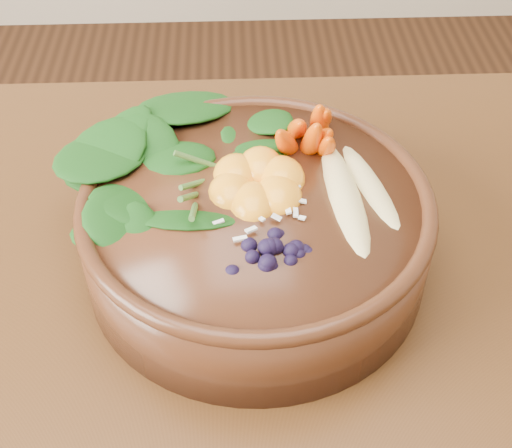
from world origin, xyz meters
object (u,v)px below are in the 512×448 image
object	(u,v)px
stoneware_bowl	(256,233)
kale_heap	(198,135)
blueberry_pile	(266,233)
banana_halves	(359,178)
carrot_cluster	(310,100)
mandarin_cluster	(257,169)

from	to	relation	value
stoneware_bowl	kale_heap	distance (m)	0.09
blueberry_pile	banana_halves	bearing A→B (deg)	40.39
kale_heap	carrot_cluster	xyz separation A→B (m)	(0.09, 0.02, 0.02)
blueberry_pile	kale_heap	bearing A→B (deg)	113.71
stoneware_bowl	kale_heap	world-z (taller)	kale_heap
banana_halves	kale_heap	bearing A→B (deg)	156.45
kale_heap	banana_halves	distance (m)	0.13
kale_heap	blueberry_pile	distance (m)	0.12
mandarin_cluster	kale_heap	bearing A→B (deg)	140.12
carrot_cluster	stoneware_bowl	bearing A→B (deg)	-123.69
kale_heap	mandarin_cluster	distance (m)	0.06
kale_heap	blueberry_pile	world-z (taller)	kale_heap
carrot_cluster	blueberry_pile	size ratio (longest dim) A/B	0.60
stoneware_bowl	banana_halves	bearing A→B (deg)	4.65
stoneware_bowl	banana_halves	world-z (taller)	banana_halves
carrot_cluster	blueberry_pile	distance (m)	0.13
stoneware_bowl	mandarin_cluster	size ratio (longest dim) A/B	3.15
stoneware_bowl	blueberry_pile	world-z (taller)	blueberry_pile
kale_heap	banana_halves	bearing A→B (deg)	-21.64
kale_heap	stoneware_bowl	bearing A→B (deg)	-51.22
kale_heap	blueberry_pile	size ratio (longest dim) A/B	1.42
stoneware_bowl	blueberry_pile	xyz separation A→B (m)	(0.00, -0.05, 0.05)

